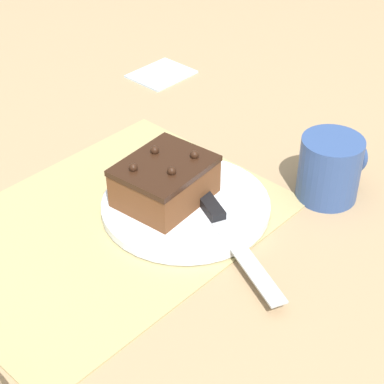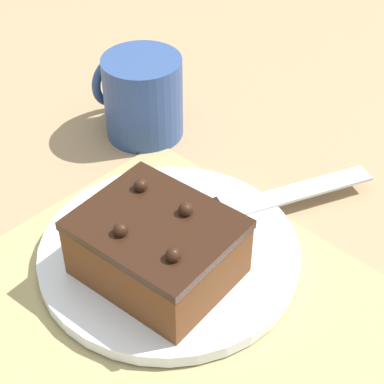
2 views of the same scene
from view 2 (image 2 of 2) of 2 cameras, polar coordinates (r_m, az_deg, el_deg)
The scene contains 6 objects.
ground_plane at distance 0.51m, azimuth 1.33°, elevation -14.65°, with size 3.00×3.00×0.00m, color #9E7F5B.
placemat_woven at distance 0.51m, azimuth 1.33°, elevation -14.53°, with size 0.46×0.34×0.00m, color tan.
cake_plate at distance 0.57m, azimuth -2.03°, elevation -5.39°, with size 0.23×0.23×0.01m.
chocolate_cake at distance 0.53m, azimuth -3.10°, elevation -4.90°, with size 0.13×0.11×0.07m.
serving_knife at distance 0.60m, azimuth 2.75°, elevation -1.57°, with size 0.12×0.22×0.01m.
coffee_mug at distance 0.71m, azimuth -4.49°, elevation 8.48°, with size 0.10×0.09×0.09m.
Camera 2 is at (-0.19, 0.22, 0.42)m, focal length 60.00 mm.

